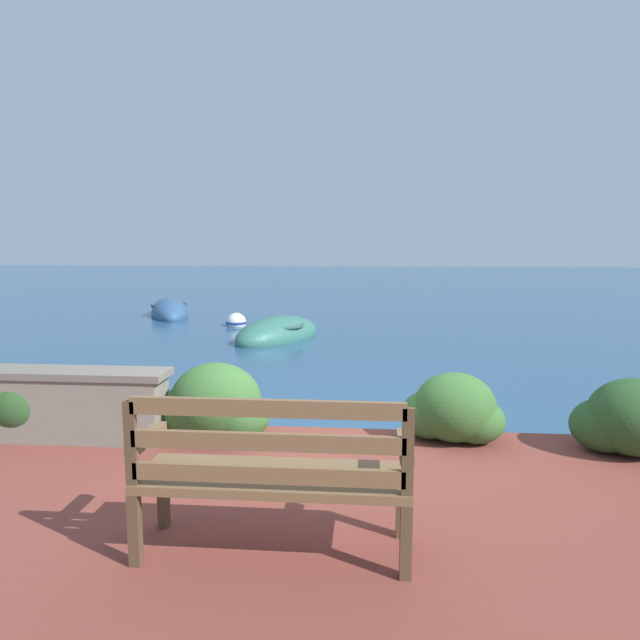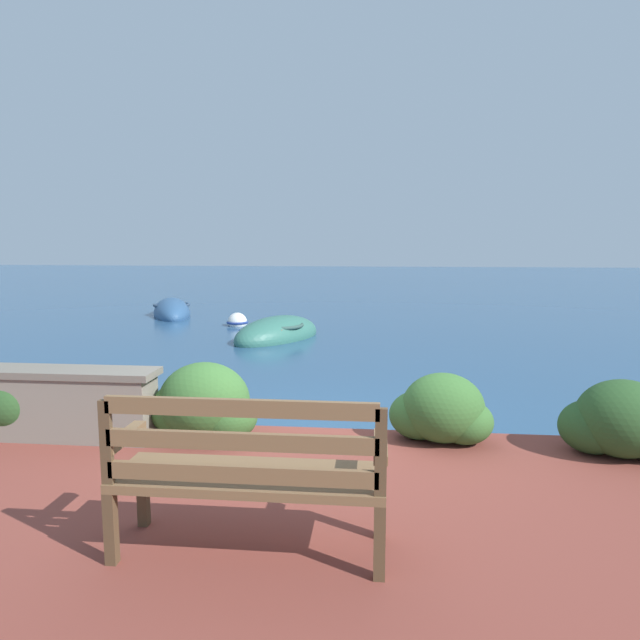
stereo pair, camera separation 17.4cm
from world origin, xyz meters
name	(u,v)px [view 1 (the left image)]	position (x,y,z in m)	size (l,w,h in m)	color
ground_plane	(324,450)	(0.00, 0.00, 0.00)	(80.00, 80.00, 0.00)	navy
park_bench	(272,471)	(-0.11, -2.19, 0.70)	(1.49, 0.48, 0.93)	brown
stone_wall	(57,404)	(-2.29, -0.50, 0.53)	(1.98, 0.39, 0.62)	gray
hedge_clump_far_left	(28,405)	(-2.63, -0.40, 0.48)	(0.89, 0.64, 0.61)	#2D5628
hedge_clump_left	(215,406)	(-0.93, -0.37, 0.51)	(0.99, 0.71, 0.67)	#38662D
hedge_clump_centre	(453,411)	(1.13, -0.25, 0.48)	(0.88, 0.63, 0.60)	#38662D
hedge_clump_right	(632,422)	(2.52, -0.45, 0.49)	(0.92, 0.66, 0.62)	#284C23
rowboat_nearest	(278,335)	(-1.42, 6.05, 0.07)	(2.01, 2.53, 0.80)	#336B5B
rowboat_mid	(170,313)	(-4.83, 9.39, 0.07)	(1.84, 2.77, 0.79)	#2D517A
mooring_buoy	(236,322)	(-2.65, 7.73, 0.08)	(0.50, 0.50, 0.45)	white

